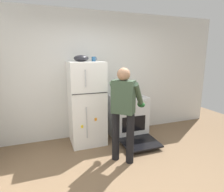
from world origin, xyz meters
name	(u,v)px	position (x,y,z in m)	size (l,w,h in m)	color
ground	(138,183)	(0.00, 0.00, 0.00)	(8.00, 8.00, 0.00)	brown
kitchen_wall_back	(99,75)	(0.00, 1.95, 1.35)	(6.00, 0.10, 2.70)	silver
refrigerator	(87,103)	(-0.37, 1.57, 0.83)	(0.68, 0.72, 1.67)	white
stove_range	(128,117)	(0.55, 1.55, 0.45)	(0.76, 1.22, 0.92)	silver
person_cook	(124,107)	(0.05, 0.65, 0.95)	(0.66, 0.70, 1.60)	black
red_pot	(122,94)	(0.39, 1.52, 0.98)	(0.34, 0.24, 0.12)	#236638
coffee_mug	(94,59)	(-0.19, 1.62, 1.71)	(0.11, 0.08, 0.10)	#2D6093
pepper_mill	(136,89)	(0.85, 1.77, 1.01)	(0.05, 0.05, 0.19)	brown
mixing_bowl	(81,58)	(-0.45, 1.57, 1.73)	(0.28, 0.28, 0.13)	black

